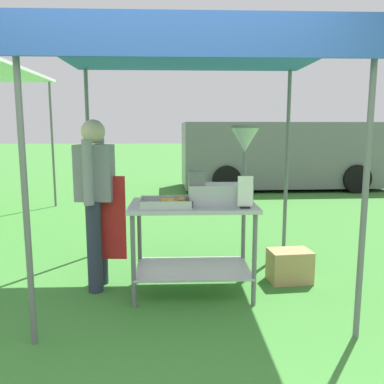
{
  "coord_description": "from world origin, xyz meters",
  "views": [
    {
      "loc": [
        0.11,
        -2.55,
        1.52
      ],
      "look_at": [
        0.26,
        1.22,
        0.93
      ],
      "focal_mm": 37.36,
      "sensor_mm": 36.0,
      "label": 1
    }
  ],
  "objects_px": {
    "donut_tray": "(168,204)",
    "supply_crate": "(290,266)",
    "donut_fryer": "(226,175)",
    "van_grey": "(281,154)",
    "vendor": "(96,196)",
    "stall_canopy": "(192,56)",
    "menu_sign": "(245,194)",
    "donut_cart": "(193,229)"
  },
  "relations": [
    {
      "from": "vendor",
      "to": "supply_crate",
      "type": "height_order",
      "value": "vendor"
    },
    {
      "from": "donut_tray",
      "to": "supply_crate",
      "type": "xyz_separation_m",
      "value": [
        1.21,
        0.38,
        -0.72
      ]
    },
    {
      "from": "donut_cart",
      "to": "donut_fryer",
      "type": "distance_m",
      "value": 0.58
    },
    {
      "from": "menu_sign",
      "to": "donut_tray",
      "type": "bearing_deg",
      "value": 171.52
    },
    {
      "from": "donut_tray",
      "to": "van_grey",
      "type": "distance_m",
      "value": 7.41
    },
    {
      "from": "donut_cart",
      "to": "van_grey",
      "type": "bearing_deg",
      "value": 69.13
    },
    {
      "from": "donut_fryer",
      "to": "supply_crate",
      "type": "relative_size",
      "value": 1.62
    },
    {
      "from": "donut_fryer",
      "to": "donut_tray",
      "type": "bearing_deg",
      "value": -166.99
    },
    {
      "from": "stall_canopy",
      "to": "menu_sign",
      "type": "bearing_deg",
      "value": -37.63
    },
    {
      "from": "donut_cart",
      "to": "menu_sign",
      "type": "relative_size",
      "value": 4.11
    },
    {
      "from": "donut_cart",
      "to": "vendor",
      "type": "xyz_separation_m",
      "value": [
        -0.9,
        0.16,
        0.29
      ]
    },
    {
      "from": "van_grey",
      "to": "donut_tray",
      "type": "bearing_deg",
      "value": -112.11
    },
    {
      "from": "stall_canopy",
      "to": "donut_fryer",
      "type": "height_order",
      "value": "stall_canopy"
    },
    {
      "from": "donut_tray",
      "to": "vendor",
      "type": "relative_size",
      "value": 0.28
    },
    {
      "from": "donut_tray",
      "to": "stall_canopy",
      "type": "bearing_deg",
      "value": 46.68
    },
    {
      "from": "donut_cart",
      "to": "stall_canopy",
      "type": "bearing_deg",
      "value": 90.0
    },
    {
      "from": "donut_cart",
      "to": "supply_crate",
      "type": "xyz_separation_m",
      "value": [
        0.98,
        0.24,
        -0.45
      ]
    },
    {
      "from": "menu_sign",
      "to": "vendor",
      "type": "relative_size",
      "value": 0.17
    },
    {
      "from": "donut_tray",
      "to": "supply_crate",
      "type": "height_order",
      "value": "donut_tray"
    },
    {
      "from": "donut_cart",
      "to": "van_grey",
      "type": "xyz_separation_m",
      "value": [
        2.56,
        6.73,
        0.26
      ]
    },
    {
      "from": "stall_canopy",
      "to": "supply_crate",
      "type": "xyz_separation_m",
      "value": [
        0.98,
        0.14,
        -2.0
      ]
    },
    {
      "from": "stall_canopy",
      "to": "donut_cart",
      "type": "xyz_separation_m",
      "value": [
        0.0,
        -0.1,
        -1.54
      ]
    },
    {
      "from": "donut_fryer",
      "to": "supply_crate",
      "type": "xyz_separation_m",
      "value": [
        0.69,
        0.26,
        -0.95
      ]
    },
    {
      "from": "donut_tray",
      "to": "van_grey",
      "type": "relative_size",
      "value": 0.09
    },
    {
      "from": "vendor",
      "to": "menu_sign",
      "type": "bearing_deg",
      "value": -16.63
    },
    {
      "from": "donut_fryer",
      "to": "van_grey",
      "type": "bearing_deg",
      "value": 71.42
    },
    {
      "from": "stall_canopy",
      "to": "supply_crate",
      "type": "relative_size",
      "value": 5.87
    },
    {
      "from": "donut_tray",
      "to": "vendor",
      "type": "height_order",
      "value": "vendor"
    },
    {
      "from": "stall_canopy",
      "to": "menu_sign",
      "type": "relative_size",
      "value": 9.21
    },
    {
      "from": "vendor",
      "to": "supply_crate",
      "type": "bearing_deg",
      "value": 2.3
    },
    {
      "from": "donut_tray",
      "to": "vendor",
      "type": "distance_m",
      "value": 0.74
    },
    {
      "from": "menu_sign",
      "to": "stall_canopy",
      "type": "bearing_deg",
      "value": 142.37
    },
    {
      "from": "vendor",
      "to": "supply_crate",
      "type": "distance_m",
      "value": 2.03
    },
    {
      "from": "vendor",
      "to": "van_grey",
      "type": "xyz_separation_m",
      "value": [
        3.47,
        6.56,
        -0.03
      ]
    },
    {
      "from": "donut_tray",
      "to": "donut_fryer",
      "type": "xyz_separation_m",
      "value": [
        0.52,
        0.12,
        0.23
      ]
    },
    {
      "from": "stall_canopy",
      "to": "donut_tray",
      "type": "xyz_separation_m",
      "value": [
        -0.22,
        -0.24,
        -1.28
      ]
    },
    {
      "from": "donut_cart",
      "to": "donut_tray",
      "type": "xyz_separation_m",
      "value": [
        -0.22,
        -0.14,
        0.26
      ]
    },
    {
      "from": "stall_canopy",
      "to": "van_grey",
      "type": "bearing_deg",
      "value": 68.85
    },
    {
      "from": "stall_canopy",
      "to": "donut_fryer",
      "type": "distance_m",
      "value": 1.09
    },
    {
      "from": "van_grey",
      "to": "vendor",
      "type": "bearing_deg",
      "value": -117.85
    },
    {
      "from": "stall_canopy",
      "to": "donut_tray",
      "type": "bearing_deg",
      "value": -133.32
    },
    {
      "from": "donut_cart",
      "to": "menu_sign",
      "type": "bearing_deg",
      "value": -28.6
    }
  ]
}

